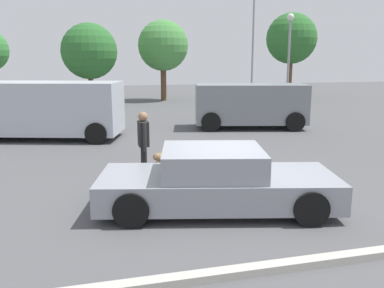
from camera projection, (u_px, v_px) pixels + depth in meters
ground_plane at (225, 204)px, 8.23m from camera, size 80.00×80.00×0.00m
sedan_foreground at (216, 181)px, 7.84m from camera, size 4.83×2.79×1.21m
dog at (160, 157)px, 11.03m from camera, size 0.45×0.54×0.42m
van_white at (49, 108)px, 14.88m from camera, size 5.61×3.52×2.09m
suv_dark at (250, 104)px, 17.24m from camera, size 4.96×3.04×1.87m
pedestrian at (143, 140)px, 9.71m from camera, size 0.24×0.57×1.67m
parking_curb at (289, 265)px, 5.64m from camera, size 8.03×0.20×0.12m
light_post_near at (289, 43)px, 24.91m from camera, size 0.44×0.44×5.66m
light_post_mid at (253, 29)px, 28.62m from camera, size 0.44×0.44×7.57m
tree_back_left at (89, 51)px, 25.70m from camera, size 3.54×3.54×5.20m
tree_back_center at (291, 39)px, 31.22m from camera, size 3.89×3.89×6.46m
tree_far_right at (163, 46)px, 28.52m from camera, size 3.55×3.55×5.66m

